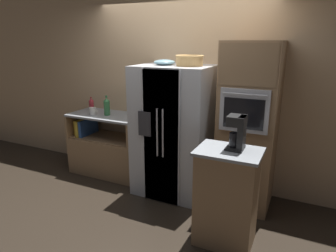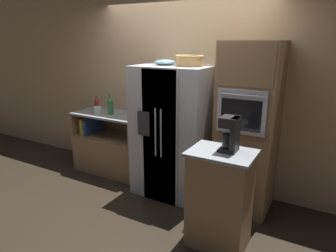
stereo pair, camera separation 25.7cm
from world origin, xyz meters
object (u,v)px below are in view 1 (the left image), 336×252
wicker_basket (190,60)px  bottle_short (107,106)px  wall_oven (248,127)px  coffee_maker (238,131)px  fruit_bowl (164,62)px  bottle_tall (91,105)px  refrigerator (174,131)px  mug (93,111)px

wicker_basket → bottle_short: 1.50m
wall_oven → coffee_maker: bearing=-86.3°
fruit_bowl → bottle_tall: fruit_bowl is taller
refrigerator → fruit_bowl: 0.90m
refrigerator → coffee_maker: size_ratio=5.15×
fruit_bowl → mug: 1.42m
wicker_basket → coffee_maker: 1.23m
wicker_basket → bottle_tall: (-1.71, 0.19, -0.74)m
refrigerator → wicker_basket: size_ratio=4.99×
wicker_basket → bottle_tall: 1.87m
wicker_basket → fruit_bowl: bearing=179.7°
fruit_bowl → mug: bearing=179.1°
refrigerator → fruit_bowl: (-0.14, -0.01, 0.88)m
refrigerator → bottle_short: size_ratio=5.80×
wicker_basket → mug: bearing=179.2°
wicker_basket → refrigerator: bearing=177.5°
wicker_basket → fruit_bowl: (-0.34, 0.00, -0.04)m
wicker_basket → bottle_short: wicker_basket is taller
bottle_short → coffee_maker: bearing=-20.8°
bottle_tall → mug: (0.16, -0.17, -0.05)m
wicker_basket → fruit_bowl: 0.34m
wall_oven → bottle_tall: (-2.44, 0.11, 0.03)m
fruit_bowl → wicker_basket: bearing=-0.3°
bottle_short → mug: (-0.22, -0.05, -0.08)m
wicker_basket → bottle_tall: size_ratio=1.54×
fruit_bowl → coffee_maker: bearing=-33.0°
refrigerator → wall_oven: bearing=4.5°
refrigerator → wicker_basket: wicker_basket is taller
bottle_tall → mug: bearing=-46.7°
wall_oven → fruit_bowl: size_ratio=7.48×
mug → coffee_maker: coffee_maker is taller
wall_oven → bottle_tall: bearing=177.4°
wall_oven → wicker_basket: bearing=-173.5°
wall_oven → refrigerator: bearing=-175.5°
fruit_bowl → coffee_maker: (1.13, -0.73, -0.56)m
wicker_basket → coffee_maker: size_ratio=1.03×
coffee_maker → mug: bearing=162.1°
bottle_short → wicker_basket: bearing=-3.1°
wall_oven → coffee_maker: (0.05, -0.81, 0.17)m
fruit_bowl → bottle_short: (-0.98, 0.07, -0.67)m
wall_oven → mug: 2.28m
coffee_maker → bottle_tall: bearing=159.7°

